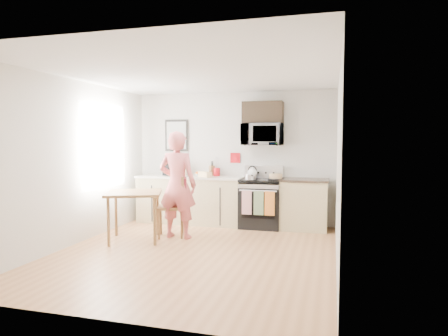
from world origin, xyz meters
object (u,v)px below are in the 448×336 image
(person, at_px, (177,185))
(cake, at_px, (276,177))
(microwave, at_px, (262,134))
(dining_table, at_px, (134,197))
(range, at_px, (261,204))
(chair, at_px, (179,198))

(person, bearing_deg, cake, -140.72)
(cake, bearing_deg, person, -142.57)
(microwave, height_order, dining_table, microwave)
(person, relative_size, dining_table, 1.87)
(microwave, bearing_deg, cake, -27.20)
(range, xyz_separation_m, dining_table, (-1.84, -1.54, 0.28))
(range, bearing_deg, dining_table, -140.01)
(range, distance_m, dining_table, 2.41)
(cake, bearing_deg, microwave, 152.80)
(dining_table, bearing_deg, chair, 36.12)
(microwave, bearing_deg, chair, -135.59)
(microwave, relative_size, cake, 2.55)
(dining_table, distance_m, chair, 0.77)
(person, bearing_deg, microwave, -131.48)
(person, bearing_deg, dining_table, 31.73)
(chair, xyz_separation_m, cake, (1.50, 1.05, 0.30))
(person, height_order, chair, person)
(chair, height_order, cake, chair)
(dining_table, bearing_deg, cake, 35.35)
(person, distance_m, dining_table, 0.74)
(cake, bearing_deg, range, 172.00)
(range, distance_m, microwave, 1.33)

